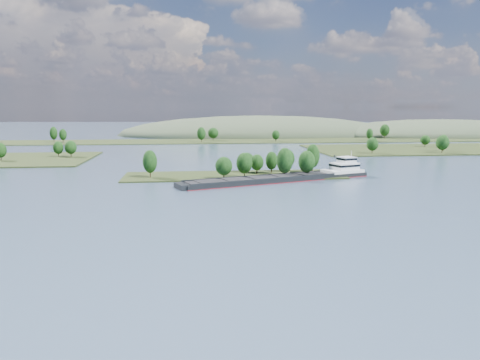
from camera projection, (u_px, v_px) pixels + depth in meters
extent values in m
plane|color=#3B5067|center=(251.00, 202.00, 156.05)|extent=(1800.00, 1800.00, 0.00)
cube|color=#242F15|center=(234.00, 176.00, 214.98)|extent=(100.00, 30.00, 1.20)
cylinder|color=black|center=(285.00, 173.00, 205.18)|extent=(0.50, 0.50, 4.36)
ellipsoid|color=black|center=(285.00, 160.00, 204.33)|extent=(7.28, 7.28, 11.21)
cylinder|color=black|center=(247.00, 169.00, 224.17)|extent=(0.50, 0.50, 3.08)
ellipsoid|color=black|center=(247.00, 161.00, 223.57)|extent=(7.56, 7.56, 7.91)
cylinder|color=black|center=(244.00, 173.00, 206.90)|extent=(0.50, 0.50, 3.63)
ellipsoid|color=black|center=(244.00, 163.00, 206.19)|extent=(7.17, 7.17, 9.33)
cylinder|color=black|center=(257.00, 170.00, 218.74)|extent=(0.50, 0.50, 2.98)
ellipsoid|color=black|center=(257.00, 162.00, 218.16)|extent=(6.32, 6.32, 7.66)
cylinder|color=black|center=(224.00, 175.00, 202.88)|extent=(0.50, 0.50, 3.16)
ellipsoid|color=black|center=(224.00, 166.00, 202.26)|extent=(7.48, 7.48, 8.12)
cylinder|color=black|center=(150.00, 173.00, 206.89)|extent=(0.50, 0.50, 3.99)
ellipsoid|color=black|center=(150.00, 162.00, 206.11)|extent=(6.38, 6.38, 10.26)
cylinder|color=black|center=(271.00, 170.00, 220.10)|extent=(0.50, 0.50, 3.38)
ellipsoid|color=black|center=(272.00, 161.00, 219.43)|extent=(5.68, 5.68, 8.69)
cylinder|color=black|center=(312.00, 168.00, 222.72)|extent=(0.50, 0.50, 4.43)
ellipsoid|color=black|center=(313.00, 156.00, 221.85)|extent=(6.65, 6.65, 11.40)
cylinder|color=black|center=(306.00, 173.00, 208.61)|extent=(0.50, 0.50, 3.85)
ellipsoid|color=black|center=(307.00, 162.00, 207.86)|extent=(7.60, 7.60, 9.90)
cylinder|color=black|center=(286.00, 168.00, 225.53)|extent=(0.50, 0.50, 3.59)
ellipsoid|color=black|center=(286.00, 158.00, 224.82)|extent=(8.07, 8.07, 9.24)
cylinder|color=black|center=(71.00, 154.00, 291.37)|extent=(0.50, 0.50, 3.28)
ellipsoid|color=black|center=(71.00, 147.00, 290.72)|extent=(7.32, 7.32, 8.44)
cylinder|color=black|center=(59.00, 154.00, 291.81)|extent=(0.50, 0.50, 3.15)
ellipsoid|color=black|center=(58.00, 148.00, 291.19)|extent=(6.17, 6.17, 8.10)
cylinder|color=black|center=(1.00, 158.00, 270.68)|extent=(0.50, 0.50, 3.39)
ellipsoid|color=black|center=(0.00, 150.00, 270.01)|extent=(6.67, 6.67, 8.72)
cylinder|color=black|center=(372.00, 151.00, 312.95)|extent=(0.50, 0.50, 3.50)
ellipsoid|color=black|center=(372.00, 144.00, 312.26)|extent=(7.86, 7.86, 9.00)
cylinder|color=black|center=(442.00, 150.00, 314.73)|extent=(0.50, 0.50, 3.97)
ellipsoid|color=black|center=(443.00, 143.00, 313.95)|extent=(8.61, 8.61, 10.20)
cylinder|color=black|center=(443.00, 148.00, 327.87)|extent=(0.50, 0.50, 3.83)
ellipsoid|color=black|center=(444.00, 142.00, 327.12)|extent=(6.42, 6.42, 9.85)
cylinder|color=black|center=(425.00, 145.00, 365.52)|extent=(0.50, 0.50, 2.94)
ellipsoid|color=black|center=(425.00, 140.00, 364.94)|extent=(7.58, 7.58, 7.56)
cube|color=#242F15|center=(211.00, 142.00, 431.06)|extent=(900.00, 60.00, 1.20)
cylinder|color=black|center=(54.00, 140.00, 415.43)|extent=(0.50, 0.50, 4.51)
ellipsoid|color=black|center=(54.00, 133.00, 414.54)|extent=(6.68, 6.68, 11.61)
cylinder|color=black|center=(369.00, 139.00, 429.76)|extent=(0.50, 0.50, 3.79)
ellipsoid|color=black|center=(370.00, 134.00, 429.02)|extent=(6.04, 6.04, 9.73)
cylinder|color=black|center=(213.00, 138.00, 436.44)|extent=(0.50, 0.50, 3.92)
ellipsoid|color=black|center=(213.00, 133.00, 435.67)|extent=(9.92, 9.92, 10.09)
cylinder|color=black|center=(384.00, 136.00, 464.03)|extent=(0.50, 0.50, 4.63)
ellipsoid|color=black|center=(385.00, 130.00, 463.12)|extent=(9.50, 9.50, 11.91)
cylinder|color=black|center=(63.00, 140.00, 411.02)|extent=(0.50, 0.50, 3.96)
ellipsoid|color=black|center=(63.00, 134.00, 410.24)|extent=(6.58, 6.58, 10.18)
cylinder|color=black|center=(276.00, 139.00, 425.01)|extent=(0.50, 0.50, 3.34)
ellipsoid|color=black|center=(276.00, 135.00, 424.35)|extent=(7.17, 7.17, 8.60)
cylinder|color=black|center=(201.00, 140.00, 413.08)|extent=(0.50, 0.50, 4.41)
ellipsoid|color=black|center=(201.00, 133.00, 412.21)|extent=(7.67, 7.67, 11.35)
ellipsoid|color=#394731|center=(438.00, 135.00, 527.69)|extent=(260.00, 140.00, 36.00)
ellipsoid|color=#394731|center=(259.00, 135.00, 535.71)|extent=(320.00, 160.00, 44.00)
cube|color=black|center=(279.00, 180.00, 200.52)|extent=(85.62, 40.24, 2.40)
cube|color=maroon|center=(279.00, 181.00, 200.59)|extent=(85.90, 40.52, 0.27)
cube|color=black|center=(256.00, 176.00, 201.19)|extent=(63.60, 23.66, 0.87)
cube|color=black|center=(268.00, 179.00, 191.73)|extent=(63.60, 23.66, 0.87)
cube|color=black|center=(262.00, 178.00, 196.48)|extent=(64.77, 31.71, 0.33)
cube|color=black|center=(209.00, 181.00, 185.91)|extent=(12.29, 11.77, 0.38)
cube|color=black|center=(236.00, 179.00, 191.17)|extent=(12.29, 11.77, 0.38)
cube|color=black|center=(262.00, 177.00, 196.43)|extent=(12.29, 11.77, 0.38)
cube|color=black|center=(286.00, 175.00, 201.69)|extent=(12.29, 11.77, 0.38)
cube|color=black|center=(309.00, 174.00, 206.95)|extent=(12.29, 11.77, 0.38)
cube|color=black|center=(182.00, 186.00, 181.09)|extent=(6.45, 10.34, 2.18)
cylinder|color=black|center=(184.00, 182.00, 181.33)|extent=(0.34, 0.34, 2.40)
cube|color=white|center=(342.00, 171.00, 215.05)|extent=(19.97, 15.83, 1.31)
cube|color=white|center=(344.00, 166.00, 215.19)|extent=(13.23, 11.94, 3.27)
cube|color=black|center=(344.00, 165.00, 215.13)|extent=(13.51, 12.22, 0.98)
cube|color=white|center=(346.00, 160.00, 215.24)|extent=(8.39, 8.39, 2.40)
cube|color=black|center=(346.00, 159.00, 215.17)|extent=(8.67, 8.67, 0.87)
cube|color=white|center=(347.00, 157.00, 215.03)|extent=(8.95, 8.95, 0.22)
cylinder|color=white|center=(351.00, 154.00, 216.03)|extent=(0.28, 0.28, 2.83)
cylinder|color=black|center=(335.00, 156.00, 215.98)|extent=(0.70, 0.70, 1.31)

